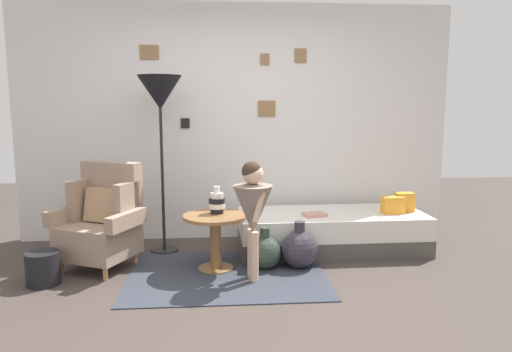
# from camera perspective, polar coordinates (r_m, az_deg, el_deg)

# --- Properties ---
(ground_plane) EXTENTS (12.00, 12.00, 0.00)m
(ground_plane) POSITION_cam_1_polar(r_m,az_deg,el_deg) (3.63, -1.21, -15.70)
(ground_plane) COLOR #423833
(gallery_wall) EXTENTS (4.80, 0.12, 2.60)m
(gallery_wall) POSITION_cam_1_polar(r_m,az_deg,el_deg) (5.26, -2.51, 6.46)
(gallery_wall) COLOR silver
(gallery_wall) RESTS_ON ground
(rug) EXTENTS (1.73, 1.32, 0.01)m
(rug) POSITION_cam_1_polar(r_m,az_deg,el_deg) (4.26, -3.55, -11.89)
(rug) COLOR #333842
(rug) RESTS_ON ground
(armchair) EXTENTS (0.89, 0.80, 0.97)m
(armchair) POSITION_cam_1_polar(r_m,az_deg,el_deg) (4.58, -18.24, -5.18)
(armchair) COLOR tan
(armchair) RESTS_ON ground
(daybed) EXTENTS (1.91, 0.82, 0.40)m
(daybed) POSITION_cam_1_polar(r_m,az_deg,el_deg) (4.96, 9.14, -6.68)
(daybed) COLOR #4C4742
(daybed) RESTS_ON ground
(pillow_head) EXTENTS (0.19, 0.12, 0.20)m
(pillow_head) POSITION_cam_1_polar(r_m,az_deg,el_deg) (5.12, 17.66, -3.05)
(pillow_head) COLOR orange
(pillow_head) RESTS_ON daybed
(pillow_mid) EXTENTS (0.23, 0.13, 0.17)m
(pillow_mid) POSITION_cam_1_polar(r_m,az_deg,el_deg) (4.99, 16.36, -3.43)
(pillow_mid) COLOR orange
(pillow_mid) RESTS_ON daybed
(side_table) EXTENTS (0.59, 0.59, 0.52)m
(side_table) POSITION_cam_1_polar(r_m,az_deg,el_deg) (4.29, -4.98, -6.59)
(side_table) COLOR olive
(side_table) RESTS_ON ground
(vase_striped) EXTENTS (0.15, 0.15, 0.25)m
(vase_striped) POSITION_cam_1_polar(r_m,az_deg,el_deg) (4.29, -4.80, -3.24)
(vase_striped) COLOR black
(vase_striped) RESTS_ON side_table
(floor_lamp) EXTENTS (0.44, 0.44, 1.79)m
(floor_lamp) POSITION_cam_1_polar(r_m,az_deg,el_deg) (4.78, -11.64, 9.29)
(floor_lamp) COLOR black
(floor_lamp) RESTS_ON ground
(person_child) EXTENTS (0.34, 0.34, 1.04)m
(person_child) POSITION_cam_1_polar(r_m,az_deg,el_deg) (3.95, -0.39, -3.69)
(person_child) COLOR #D8AD8E
(person_child) RESTS_ON ground
(book_on_daybed) EXTENTS (0.26, 0.22, 0.03)m
(book_on_daybed) POSITION_cam_1_polar(r_m,az_deg,el_deg) (4.72, 7.15, -4.70)
(book_on_daybed) COLOR tan
(book_on_daybed) RESTS_ON daybed
(demijohn_near) EXTENTS (0.30, 0.30, 0.39)m
(demijohn_near) POSITION_cam_1_polar(r_m,az_deg,el_deg) (4.36, 1.09, -9.28)
(demijohn_near) COLOR #2D3D33
(demijohn_near) RESTS_ON ground
(demijohn_far) EXTENTS (0.35, 0.35, 0.44)m
(demijohn_far) POSITION_cam_1_polar(r_m,az_deg,el_deg) (4.40, 5.31, -8.83)
(demijohn_far) COLOR #332D38
(demijohn_far) RESTS_ON ground
(magazine_basket) EXTENTS (0.28, 0.28, 0.28)m
(magazine_basket) POSITION_cam_1_polar(r_m,az_deg,el_deg) (4.39, -24.56, -10.21)
(magazine_basket) COLOR black
(magazine_basket) RESTS_ON ground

